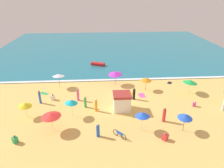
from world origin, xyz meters
TOP-DOWN VIEW (x-y plane):
  - ground_plane at (0.00, 0.00)m, footprint 60.00×60.00m
  - ocean_water at (0.00, 28.00)m, footprint 60.00×44.00m
  - wave_breaker_foam at (0.00, 6.30)m, footprint 57.00×0.70m
  - lifeguard_cabana at (-0.85, -3.32)m, footprint 2.28×2.15m
  - beach_umbrella_0 at (3.50, 2.13)m, footprint 1.80×1.83m
  - beach_umbrella_2 at (-10.08, 4.04)m, footprint 1.93×1.96m
  - beach_umbrella_3 at (-9.00, -7.16)m, footprint 2.81×2.81m
  - beach_umbrella_4 at (-12.70, -4.23)m, footprint 2.19×2.17m
  - beach_umbrella_5 at (0.87, -7.79)m, footprint 1.89×1.91m
  - beach_umbrella_6 at (5.46, -8.21)m, footprint 1.86×1.88m
  - beach_umbrella_7 at (9.85, 0.81)m, footprint 2.77×2.75m
  - beach_umbrella_8 at (-1.09, 4.48)m, footprint 3.02×3.03m
  - beach_umbrella_9 at (-7.12, -4.48)m, footprint 1.99×1.97m
  - parked_bicycle at (-1.69, -8.86)m, footprint 1.31×1.35m
  - beachgoer_0 at (-12.43, -9.01)m, footprint 0.66×0.66m
  - beachgoer_1 at (12.22, -4.42)m, footprint 0.41×0.41m
  - beachgoer_2 at (-11.88, -0.94)m, footprint 0.42×0.42m
  - beachgoer_3 at (3.84, -6.30)m, footprint 0.54×0.54m
  - beachgoer_4 at (1.17, -0.70)m, footprint 0.51×0.51m
  - beachgoer_5 at (-6.75, -0.47)m, footprint 0.37×0.37m
  - beachgoer_6 at (-4.19, -3.49)m, footprint 0.47×0.47m
  - beachgoer_7 at (2.98, -9.58)m, footprint 0.67×0.67m
  - beachgoer_8 at (-3.96, -8.55)m, footprint 0.47×0.47m
  - beachgoer_9 at (8.97, -3.17)m, footprint 0.50×0.50m
  - beachgoer_10 at (-10.35, -0.09)m, footprint 0.58×0.58m
  - beachgoer_11 at (-5.62, -2.45)m, footprint 0.46×0.46m
  - beach_towel_0 at (2.57, 0.40)m, footprint 1.02×1.48m
  - beach_towel_1 at (8.15, 4.54)m, footprint 1.13×1.23m
  - beach_towel_2 at (-12.10, 1.99)m, footprint 1.52×1.26m
  - beach_towel_3 at (0.99, 0.90)m, footprint 0.99×1.26m
  - small_boat_0 at (-3.90, 13.88)m, footprint 2.94×1.99m

SIDE VIEW (x-z plane):
  - ground_plane at x=0.00m, z-range 0.00..0.00m
  - beach_towel_0 at x=2.57m, z-range 0.00..0.01m
  - beach_towel_1 at x=8.15m, z-range 0.00..0.01m
  - beach_towel_2 at x=-12.10m, z-range 0.00..0.01m
  - beach_towel_3 at x=0.99m, z-range 0.00..0.01m
  - ocean_water at x=0.00m, z-range 0.00..0.10m
  - wave_breaker_foam at x=0.00m, z-range 0.10..0.11m
  - beachgoer_9 at x=8.97m, z-range -0.06..0.71m
  - beachgoer_7 at x=2.98m, z-range -0.08..0.81m
  - beachgoer_10 at x=-10.35m, z-range -0.08..0.82m
  - beachgoer_0 at x=-12.43m, z-range -0.07..0.83m
  - small_boat_0 at x=-3.90m, z-range 0.10..0.66m
  - parked_bicycle at x=-1.69m, z-range 0.00..0.76m
  - beachgoer_8 at x=-3.96m, z-range -0.06..1.58m
  - beachgoer_11 at x=-5.62m, z-range -0.03..1.64m
  - beachgoer_6 at x=-4.19m, z-range -0.04..1.71m
  - beachgoer_1 at x=12.22m, z-range -0.04..1.72m
  - beachgoer_4 at x=1.17m, z-range -0.06..1.75m
  - beachgoer_3 at x=3.84m, z-range -0.06..1.78m
  - beachgoer_5 at x=-6.75m, z-range -0.05..1.80m
  - beachgoer_2 at x=-11.88m, z-range -0.02..1.89m
  - lifeguard_cabana at x=-0.85m, z-range 0.02..2.36m
  - beach_umbrella_4 at x=-12.70m, z-range 0.71..2.72m
  - beach_umbrella_0 at x=3.50m, z-range 0.77..2.83m
  - beach_umbrella_7 at x=9.85m, z-range 0.77..2.98m
  - beach_umbrella_6 at x=5.46m, z-range 0.80..3.00m
  - beach_umbrella_3 at x=-9.00m, z-range 0.88..3.10m
  - beach_umbrella_8 at x=-1.09m, z-range 0.84..3.14m
  - beach_umbrella_9 at x=-7.12m, z-range 0.89..3.25m
  - beach_umbrella_5 at x=0.87m, z-range 0.89..3.25m
  - beach_umbrella_2 at x=-10.08m, z-range 0.90..3.29m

